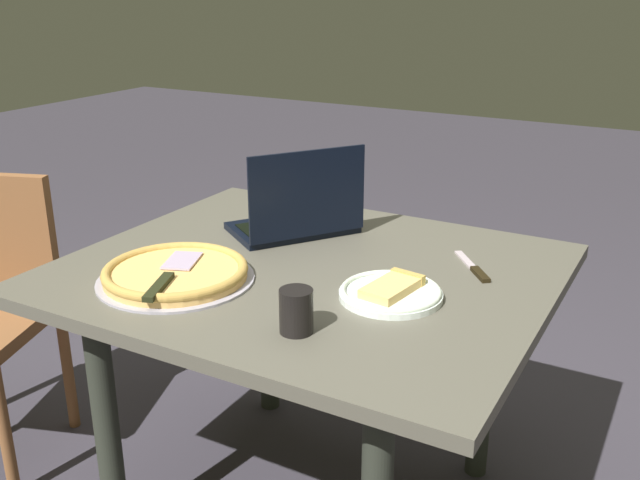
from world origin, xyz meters
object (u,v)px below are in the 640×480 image
table_knife (475,269)px  pizza_tray (176,273)px  pizza_plate (391,292)px  drink_cup (296,310)px  laptop (298,215)px  dining_table (308,302)px

table_knife → pizza_tray: bearing=34.2°
pizza_plate → pizza_tray: bearing=18.2°
table_knife → drink_cup: bearing=66.4°
pizza_tray → table_knife: (-0.58, -0.40, -0.02)m
pizza_tray → table_knife: pizza_tray is taller
laptop → drink_cup: 0.57m
table_knife → laptop: bearing=-1.5°
dining_table → table_knife: (-0.36, -0.17, 0.10)m
laptop → drink_cup: (-0.29, 0.49, -0.01)m
drink_cup → table_knife: bearing=-113.6°
laptop → pizza_tray: 0.42m
laptop → table_knife: bearing=178.5°
pizza_plate → table_knife: bearing=-114.8°
drink_cup → pizza_tray: bearing=-12.6°
dining_table → drink_cup: drink_cup is taller
table_knife → drink_cup: drink_cup is taller
laptop → pizza_tray: size_ratio=1.07×
drink_cup → pizza_plate: bearing=-112.3°
dining_table → drink_cup: size_ratio=12.65×
dining_table → table_knife: table_knife is taller
laptop → pizza_plate: laptop is taller
pizza_tray → drink_cup: 0.38m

